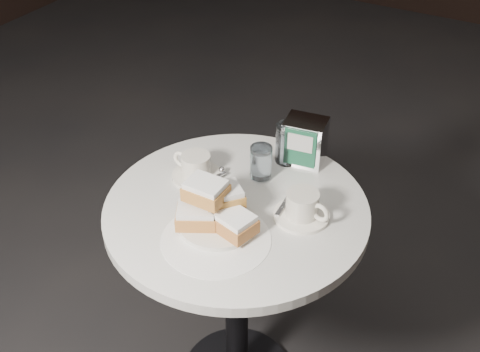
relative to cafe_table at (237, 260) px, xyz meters
name	(u,v)px	position (x,y,z in m)	size (l,w,h in m)	color
cafe_table	(237,260)	(0.00, 0.00, 0.00)	(0.70, 0.70, 0.74)	black
sugar_spill	(216,239)	(0.02, -0.14, 0.20)	(0.27, 0.27, 0.00)	white
beignet_plate	(215,211)	(-0.01, -0.09, 0.25)	(0.23, 0.23, 0.13)	silver
coffee_cup_left	(196,168)	(-0.16, 0.06, 0.23)	(0.15, 0.14, 0.07)	silver
coffee_cup_right	(303,207)	(0.17, 0.04, 0.23)	(0.17, 0.17, 0.08)	white
water_glass_left	(261,163)	(0.00, 0.14, 0.25)	(0.08, 0.08, 0.10)	white
water_glass_right	(288,144)	(0.02, 0.26, 0.25)	(0.08, 0.08, 0.12)	silver
napkin_dispenser	(305,141)	(0.07, 0.28, 0.27)	(0.13, 0.11, 0.13)	white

